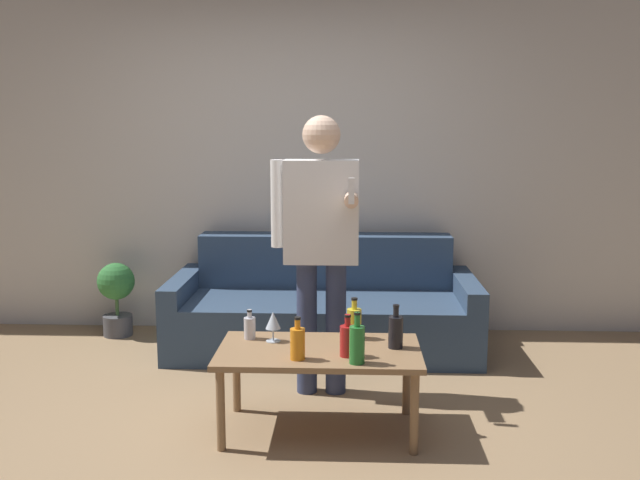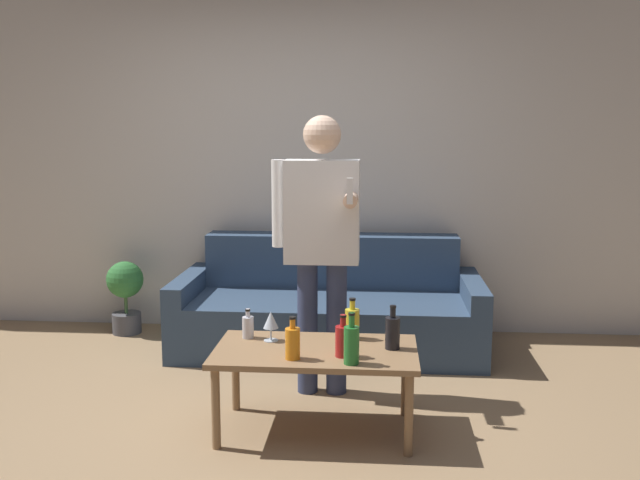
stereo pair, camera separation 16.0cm
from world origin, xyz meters
name	(u,v)px [view 1 (the left image)]	position (x,y,z in m)	size (l,w,h in m)	color
ground_plane	(255,437)	(0.00, 0.00, 0.00)	(16.00, 16.00, 0.00)	#997A56
wall_back	(288,157)	(0.00, 2.04, 1.35)	(8.00, 0.06, 2.70)	silver
couch	(324,309)	(0.30, 1.55, 0.28)	(2.16, 0.95, 0.78)	#334760
coffee_table	(319,358)	(0.33, 0.10, 0.40)	(1.05, 0.59, 0.45)	#8E6B47
bottle_orange	(396,331)	(0.72, 0.13, 0.54)	(0.08, 0.08, 0.23)	black
bottle_green	(354,322)	(0.51, 0.29, 0.54)	(0.08, 0.08, 0.23)	yellow
bottle_dark	(298,343)	(0.23, -0.07, 0.54)	(0.07, 0.07, 0.22)	orange
bottle_yellow	(348,340)	(0.47, -0.01, 0.54)	(0.08, 0.08, 0.22)	#B21E1E
bottle_red	(357,343)	(0.52, -0.12, 0.55)	(0.08, 0.08, 0.26)	#23752D
bottle_clear	(250,327)	(-0.06, 0.26, 0.52)	(0.06, 0.06, 0.16)	silver
wine_glass_near	(273,321)	(0.07, 0.21, 0.56)	(0.08, 0.08, 0.16)	silver
person_standing_front	(320,234)	(0.31, 0.65, 0.97)	(0.51, 0.43, 1.66)	navy
potted_plant	(116,293)	(-1.29, 1.75, 0.33)	(0.28, 0.28, 0.56)	#4C4C51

